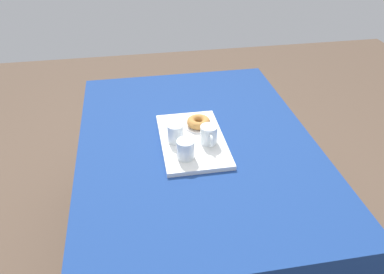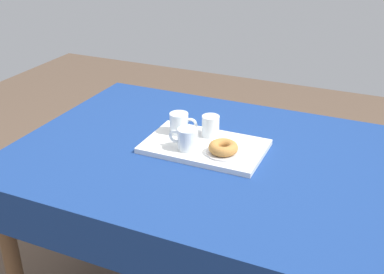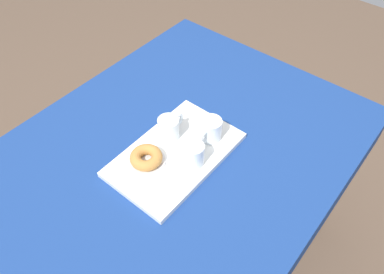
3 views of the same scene
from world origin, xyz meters
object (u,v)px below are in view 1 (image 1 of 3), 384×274
at_px(dining_table, 196,155).
at_px(tea_mug_right, 185,149).
at_px(donut_plate_left, 199,126).
at_px(sugar_donut_left, 199,122).
at_px(water_glass_near, 175,134).
at_px(tea_mug_left, 209,135).
at_px(serving_tray, 192,140).

relative_size(dining_table, tea_mug_right, 12.65).
relative_size(dining_table, donut_plate_left, 11.37).
bearing_deg(sugar_donut_left, donut_plate_left, 0.00).
bearing_deg(sugar_donut_left, dining_table, -16.43).
distance_m(water_glass_near, sugar_donut_left, 0.16).
distance_m(tea_mug_left, tea_mug_right, 0.14).
relative_size(tea_mug_right, donut_plate_left, 0.90).
xyz_separation_m(donut_plate_left, sugar_donut_left, (0.00, 0.00, 0.02)).
distance_m(water_glass_near, donut_plate_left, 0.16).
bearing_deg(dining_table, tea_mug_right, -27.57).
bearing_deg(donut_plate_left, dining_table, -16.43).
distance_m(dining_table, serving_tray, 0.10).
relative_size(donut_plate_left, sugar_donut_left, 1.16).
bearing_deg(tea_mug_left, water_glass_near, -104.73).
height_order(serving_tray, tea_mug_left, tea_mug_left).
bearing_deg(water_glass_near, tea_mug_right, 11.47).
distance_m(tea_mug_right, sugar_donut_left, 0.24).
distance_m(serving_tray, tea_mug_left, 0.09).
bearing_deg(serving_tray, donut_plate_left, 153.79).
bearing_deg(tea_mug_right, tea_mug_left, 126.21).
height_order(serving_tray, tea_mug_right, tea_mug_right).
distance_m(dining_table, water_glass_near, 0.17).
bearing_deg(donut_plate_left, tea_mug_left, 8.10).
distance_m(dining_table, tea_mug_left, 0.16).
relative_size(tea_mug_left, donut_plate_left, 0.90).
distance_m(serving_tray, water_glass_near, 0.09).
bearing_deg(dining_table, sugar_donut_left, 163.57).
bearing_deg(tea_mug_right, serving_tray, 158.20).
xyz_separation_m(serving_tray, water_glass_near, (0.01, -0.08, 0.05)).
height_order(water_glass_near, sugar_donut_left, water_glass_near).
height_order(dining_table, tea_mug_right, tea_mug_right).
bearing_deg(tea_mug_left, sugar_donut_left, -171.90).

